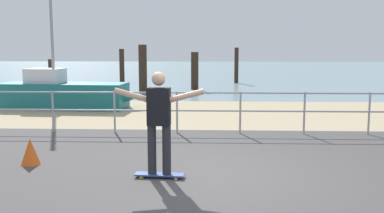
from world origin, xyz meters
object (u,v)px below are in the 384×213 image
(sailboat, at_px, (67,94))
(traffic_cone, at_px, (30,152))
(skateboard, at_px, (160,175))
(skateboarder, at_px, (159,117))

(sailboat, relative_size, traffic_cone, 11.13)
(skateboard, height_order, skateboarder, skateboarder)
(sailboat, height_order, traffic_cone, sailboat)
(skateboard, bearing_deg, skateboarder, 11.77)
(traffic_cone, bearing_deg, skateboard, -16.10)
(skateboard, relative_size, traffic_cone, 1.62)
(skateboarder, bearing_deg, traffic_cone, 163.90)
(sailboat, height_order, skateboarder, sailboat)
(sailboat, xyz_separation_m, traffic_cone, (1.73, -7.23, -0.27))
(sailboat, relative_size, skateboarder, 3.37)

